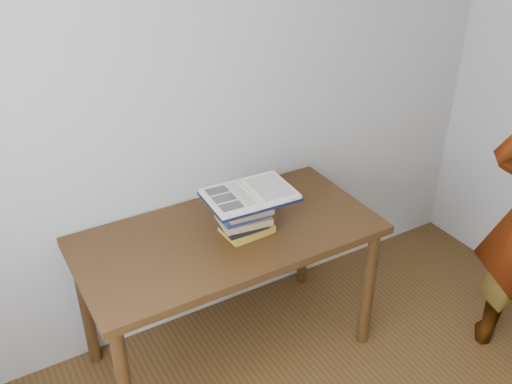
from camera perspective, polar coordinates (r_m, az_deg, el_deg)
desk at (r=2.75m, az=-2.75°, el=-5.69°), size 1.42×0.71×0.76m
book_stack at (r=2.64m, az=-1.12°, el=-2.41°), size 0.26×0.20×0.18m
open_book at (r=2.59m, az=-0.62°, el=-0.27°), size 0.42×0.30×0.03m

